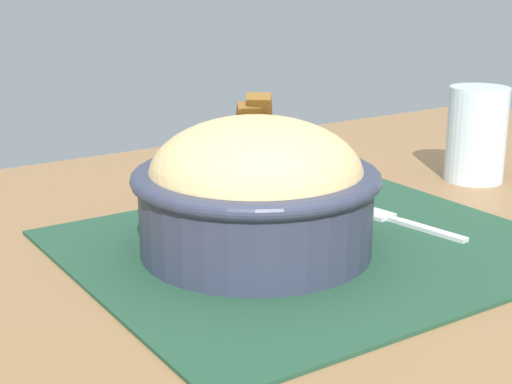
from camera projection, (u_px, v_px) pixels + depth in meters
name	position (u px, v px, depth m)	size (l,w,h in m)	color
table	(319.00, 338.00, 0.63)	(1.35, 0.86, 0.74)	olive
placemat	(310.00, 245.00, 0.64)	(0.38, 0.33, 0.00)	#1E422D
bowl	(256.00, 190.00, 0.61)	(0.20, 0.20, 0.12)	#2D3347
fork	(397.00, 220.00, 0.70)	(0.03, 0.13, 0.00)	silver
drinking_glass	(476.00, 140.00, 0.83)	(0.06, 0.06, 0.10)	silver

